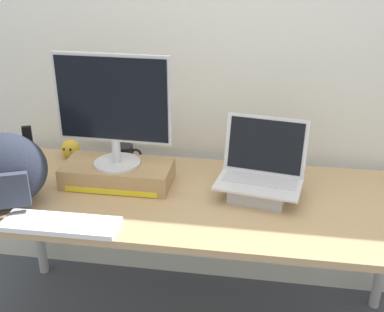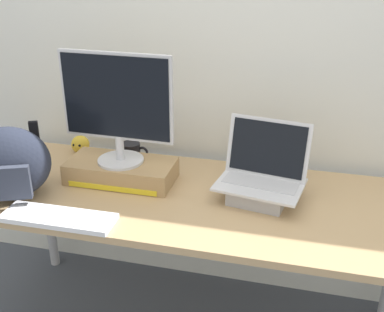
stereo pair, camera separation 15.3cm
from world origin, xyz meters
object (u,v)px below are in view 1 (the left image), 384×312
Objects in this scene: toner_box_yellow at (118,174)px; desktop_monitor at (113,108)px; coffee_mug at (124,154)px; external_keyboard at (60,224)px; plush_toy at (71,149)px; open_laptop at (260,181)px; messenger_backpack at (4,170)px.

toner_box_yellow is 0.30m from desktop_monitor.
external_keyboard is at bearing -97.56° from coffee_mug.
coffee_mug is 1.49× the size of plush_toy.
toner_box_yellow is at bearing -36.64° from plush_toy.
coffee_mug is (-0.03, 0.21, -0.00)m from toner_box_yellow.
desktop_monitor is at bearing 72.81° from external_keyboard.
toner_box_yellow reaches higher than coffee_mug.
toner_box_yellow reaches higher than plush_toy.
external_keyboard is at bearing -106.49° from toner_box_yellow.
messenger_backpack is at bearing -157.42° from open_laptop.
desktop_monitor reaches higher than plush_toy.
coffee_mug is at bearing 98.78° from toner_box_yellow.
toner_box_yellow is 1.24× the size of open_laptop.
coffee_mug is (-0.64, 0.22, -0.02)m from open_laptop.
desktop_monitor is 1.11× the size of external_keyboard.
open_laptop reaches higher than coffee_mug.
plush_toy is at bearing 174.68° from open_laptop.
desktop_monitor is 0.37m from coffee_mug.
plush_toy is at bearing 107.82° from external_keyboard.
messenger_backpack is 4.34× the size of plush_toy.
toner_box_yellow is at bearing 89.31° from desktop_monitor.
coffee_mug is at bearing -4.17° from plush_toy.
desktop_monitor is at bearing -36.78° from plush_toy.
toner_box_yellow is at bearing -81.22° from coffee_mug.
open_laptop is 1.02m from messenger_backpack.
external_keyboard is 1.13× the size of messenger_backpack.
external_keyboard is 4.89× the size of plush_toy.
open_laptop is 0.68m from coffee_mug.
desktop_monitor is 0.49m from messenger_backpack.
desktop_monitor is 0.49m from plush_toy.
coffee_mug is (0.08, 0.58, 0.03)m from external_keyboard.
coffee_mug is at bearing 170.35° from open_laptop.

